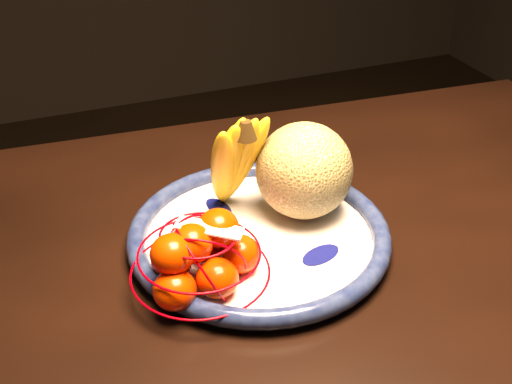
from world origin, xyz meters
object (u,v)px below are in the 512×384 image
object	(u,v)px
fruit_bowl	(259,235)
banana_bunch	(233,159)
mandarin_bag	(200,257)
dining_table	(174,372)
cantaloupe	(304,171)

from	to	relation	value
fruit_bowl	banana_bunch	world-z (taller)	banana_bunch
mandarin_bag	dining_table	bearing A→B (deg)	-142.29
cantaloupe	dining_table	bearing A→B (deg)	-150.46
cantaloupe	mandarin_bag	size ratio (longest dim) A/B	0.66
cantaloupe	banana_bunch	size ratio (longest dim) A/B	0.81
fruit_bowl	banana_bunch	size ratio (longest dim) A/B	2.13
banana_bunch	mandarin_bag	world-z (taller)	banana_bunch
dining_table	fruit_bowl	bearing A→B (deg)	36.74
mandarin_bag	fruit_bowl	bearing A→B (deg)	30.17
dining_table	banana_bunch	distance (m)	0.26
dining_table	mandarin_bag	bearing A→B (deg)	41.53
dining_table	banana_bunch	size ratio (longest dim) A/B	10.24
fruit_bowl	banana_bunch	xyz separation A→B (m)	(-0.01, 0.06, 0.08)
banana_bunch	fruit_bowl	bearing A→B (deg)	-96.43
fruit_bowl	cantaloupe	xyz separation A→B (m)	(0.07, 0.03, 0.06)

